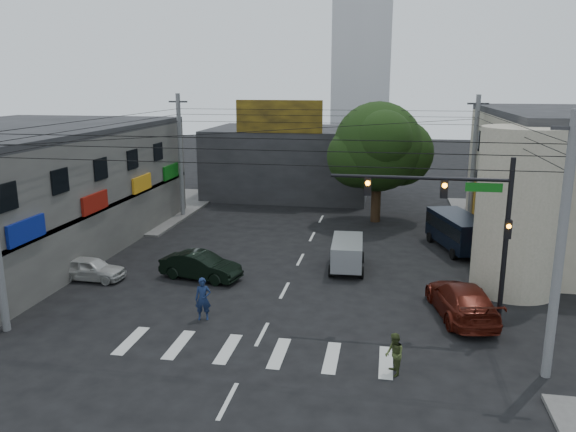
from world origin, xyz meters
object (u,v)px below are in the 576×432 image
(utility_pole_near_right, at_px, (560,250))
(traffic_officer, at_px, (203,299))
(traffic_gantry, at_px, (464,216))
(utility_pole_far_left, at_px, (180,156))
(street_tree, at_px, (378,147))
(dark_sedan, at_px, (201,266))
(maroon_sedan, at_px, (462,300))
(silver_minivan, at_px, (347,255))
(white_compact, at_px, (91,269))
(pedestrian_olive, at_px, (394,354))
(utility_pole_far_right, at_px, (474,163))
(navy_van, at_px, (458,233))

(utility_pole_near_right, height_order, traffic_officer, utility_pole_near_right)
(traffic_gantry, height_order, utility_pole_far_left, utility_pole_far_left)
(street_tree, distance_m, traffic_officer, 20.69)
(utility_pole_near_right, bearing_deg, dark_sedan, 153.87)
(street_tree, distance_m, dark_sedan, 17.19)
(maroon_sedan, bearing_deg, traffic_gantry, 64.24)
(silver_minivan, bearing_deg, traffic_officer, 141.56)
(white_compact, bearing_deg, utility_pole_far_left, 2.68)
(utility_pole_near_right, xyz_separation_m, pedestrian_olive, (-5.24, -0.82, -3.84))
(traffic_officer, xyz_separation_m, pedestrian_olive, (8.08, -3.32, -0.17))
(utility_pole_far_right, bearing_deg, utility_pole_far_left, 180.00)
(utility_pole_near_right, distance_m, utility_pole_far_left, 29.35)
(traffic_gantry, relative_size, utility_pole_far_left, 0.78)
(traffic_gantry, bearing_deg, dark_sedan, 162.53)
(utility_pole_far_right, distance_m, traffic_officer, 22.69)
(dark_sedan, xyz_separation_m, pedestrian_olive, (9.87, -8.23, 0.06))
(white_compact, bearing_deg, dark_sedan, -77.00)
(utility_pole_near_right, bearing_deg, traffic_officer, 169.37)
(street_tree, distance_m, utility_pole_far_left, 14.56)
(silver_minivan, height_order, navy_van, navy_van)
(utility_pole_far_right, distance_m, silver_minivan, 13.37)
(maroon_sedan, bearing_deg, street_tree, -86.61)
(white_compact, bearing_deg, silver_minivan, -71.51)
(white_compact, relative_size, pedestrian_olive, 2.34)
(utility_pole_far_right, xyz_separation_m, navy_van, (-1.38, -5.35, -3.53))
(street_tree, bearing_deg, white_compact, -132.90)
(utility_pole_near_right, xyz_separation_m, traffic_officer, (-13.32, 2.50, -3.66))
(utility_pole_far_right, height_order, dark_sedan, utility_pole_far_right)
(traffic_gantry, relative_size, navy_van, 1.26)
(dark_sedan, relative_size, traffic_officer, 2.39)
(maroon_sedan, bearing_deg, utility_pole_near_right, 105.34)
(white_compact, distance_m, silver_minivan, 13.54)
(traffic_gantry, xyz_separation_m, utility_pole_far_right, (2.68, 17.00, -0.23))
(silver_minivan, height_order, pedestrian_olive, silver_minivan)
(utility_pole_near_right, relative_size, traffic_officer, 4.90)
(utility_pole_far_left, distance_m, silver_minivan, 17.19)
(utility_pole_near_right, height_order, navy_van, utility_pole_near_right)
(street_tree, xyz_separation_m, pedestrian_olive, (1.26, -22.32, -4.71))
(utility_pole_far_left, height_order, maroon_sedan, utility_pole_far_left)
(utility_pole_far_left, bearing_deg, maroon_sedan, -40.09)
(utility_pole_far_left, height_order, pedestrian_olive, utility_pole_far_left)
(street_tree, height_order, pedestrian_olive, street_tree)
(navy_van, bearing_deg, utility_pole_near_right, 167.88)
(street_tree, relative_size, dark_sedan, 1.94)
(utility_pole_far_left, distance_m, white_compact, 14.80)
(utility_pole_near_right, xyz_separation_m, silver_minivan, (-7.72, 10.25, -3.77))
(dark_sedan, xyz_separation_m, silver_minivan, (7.38, 2.85, 0.13))
(street_tree, height_order, utility_pole_far_right, utility_pole_far_right)
(street_tree, relative_size, white_compact, 2.43)
(white_compact, height_order, traffic_officer, traffic_officer)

